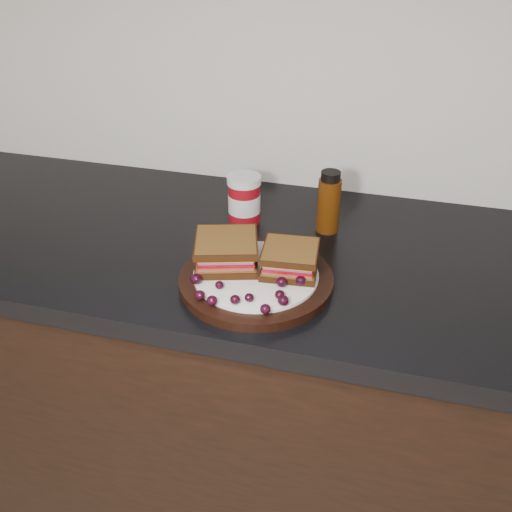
{
  "coord_description": "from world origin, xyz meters",
  "views": [
    {
      "loc": [
        0.49,
        0.74,
        1.49
      ],
      "look_at": [
        0.27,
        1.57,
        0.96
      ],
      "focal_mm": 40.0,
      "sensor_mm": 36.0,
      "label": 1
    }
  ],
  "objects_px": {
    "sandwich_left": "(226,251)",
    "condiment_jar": "(244,199)",
    "plate": "(256,280)",
    "oil_bottle": "(329,202)"
  },
  "relations": [
    {
      "from": "sandwich_left",
      "to": "condiment_jar",
      "type": "height_order",
      "value": "condiment_jar"
    },
    {
      "from": "sandwich_left",
      "to": "condiment_jar",
      "type": "relative_size",
      "value": 1.07
    },
    {
      "from": "plate",
      "to": "condiment_jar",
      "type": "xyz_separation_m",
      "value": [
        -0.09,
        0.22,
        0.04
      ]
    },
    {
      "from": "plate",
      "to": "sandwich_left",
      "type": "height_order",
      "value": "sandwich_left"
    },
    {
      "from": "sandwich_left",
      "to": "condiment_jar",
      "type": "xyz_separation_m",
      "value": [
        -0.03,
        0.21,
        0.0
      ]
    },
    {
      "from": "plate",
      "to": "sandwich_left",
      "type": "relative_size",
      "value": 2.48
    },
    {
      "from": "plate",
      "to": "condiment_jar",
      "type": "relative_size",
      "value": 2.64
    },
    {
      "from": "plate",
      "to": "sandwich_left",
      "type": "xyz_separation_m",
      "value": [
        -0.06,
        0.02,
        0.04
      ]
    },
    {
      "from": "sandwich_left",
      "to": "plate",
      "type": "bearing_deg",
      "value": -32.87
    },
    {
      "from": "sandwich_left",
      "to": "oil_bottle",
      "type": "xyz_separation_m",
      "value": [
        0.15,
        0.22,
        0.02
      ]
    }
  ]
}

